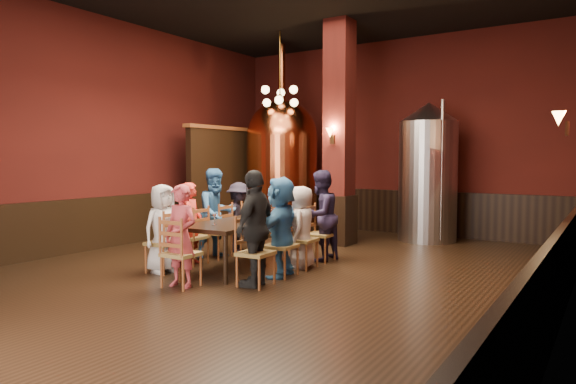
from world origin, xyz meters
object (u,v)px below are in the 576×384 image
Objects in this scene: rose_vase at (279,203)px; person_2 at (217,213)px; person_1 at (192,224)px; person_0 at (163,228)px; copper_kettle at (282,165)px; steel_vessel at (428,172)px; dining_table at (246,224)px.

person_2 is at bearing -139.57° from rose_vase.
rose_vase is at bearing -54.98° from person_1.
rose_vase is (0.80, 1.37, 0.28)m from person_1.
person_0 is 1.00× the size of person_1.
steel_vessel is at bearing 10.72° from copper_kettle.
person_0 is 4.20× the size of rose_vase.
person_1 is (-0.83, -0.37, -0.01)m from dining_table.
person_0 is 2.20m from rose_vase.
person_1 is at bearing 11.62° from person_0.
steel_vessel reaches higher than rose_vase.
rose_vase is (0.83, 0.71, 0.18)m from person_2.
person_0 is 0.67m from person_1.
person_0 is at bearing 158.11° from person_1.
dining_table is 1.04m from rose_vase.
steel_vessel reaches higher than person_2.
steel_vessel reaches higher than dining_table.
person_0 is 5.80m from steel_vessel.
person_0 is 1.33m from person_2.
person_2 is (-0.03, 0.66, 0.11)m from person_1.
copper_kettle is (-0.82, 4.57, 0.92)m from person_0.
rose_vase reaches higher than dining_table.
person_1 reaches higher than rose_vase.
copper_kettle is 13.60× the size of rose_vase.
copper_kettle is at bearing 30.05° from person_2.
person_1 is 0.67m from person_2.
person_2 reaches higher than person_1.
steel_vessel is 9.04× the size of rose_vase.
dining_table is at bearing -111.88° from steel_vessel.
person_2 is 1.11m from rose_vase.
person_2 is (-0.86, 0.29, 0.10)m from dining_table.
steel_vessel is at bearing -16.54° from person_0.
rose_vase is at bearing -57.90° from copper_kettle.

